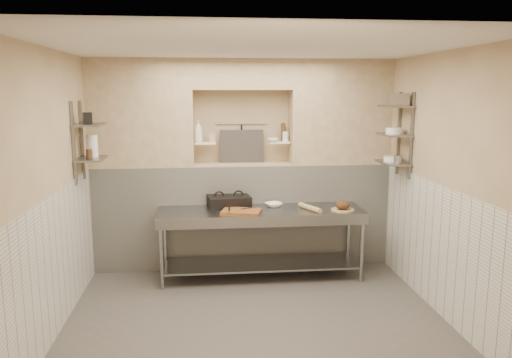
{
  "coord_description": "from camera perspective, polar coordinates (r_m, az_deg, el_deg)",
  "views": [
    {
      "loc": [
        -0.51,
        -4.93,
        2.38
      ],
      "look_at": [
        0.1,
        0.9,
        1.35
      ],
      "focal_mm": 35.0,
      "sensor_mm": 36.0,
      "label": 1
    }
  ],
  "objects": [
    {
      "name": "wainscot_left",
      "position": [
        5.41,
        -21.74,
        -8.85
      ],
      "size": [
        0.02,
        3.9,
        1.4
      ],
      "primitive_type": "cube",
      "color": "silver",
      "rests_on": "floor"
    },
    {
      "name": "bowl_right",
      "position": [
        6.5,
        15.31,
        2.24
      ],
      "size": [
        0.21,
        0.21,
        0.06
      ],
      "primitive_type": "cylinder",
      "color": "white",
      "rests_on": "wall_shelf_right_lower"
    },
    {
      "name": "bread_board",
      "position": [
        6.39,
        9.86,
        -3.49
      ],
      "size": [
        0.29,
        0.29,
        0.02
      ],
      "primitive_type": "cylinder",
      "color": "tan",
      "rests_on": "prep_table"
    },
    {
      "name": "panini_press",
      "position": [
        6.49,
        -3.12,
        -2.56
      ],
      "size": [
        0.58,
        0.45,
        0.15
      ],
      "rotation": [
        0.0,
        0.0,
        0.13
      ],
      "color": "black",
      "rests_on": "prep_table"
    },
    {
      "name": "rolling_pin",
      "position": [
        6.35,
        6.17,
        -3.28
      ],
      "size": [
        0.23,
        0.41,
        0.06
      ],
      "primitive_type": "cylinder",
      "rotation": [
        1.57,
        0.0,
        0.43
      ],
      "color": "tan",
      "rests_on": "prep_table"
    },
    {
      "name": "splash_panel",
      "position": [
        6.84,
        -1.62,
        3.75
      ],
      "size": [
        0.6,
        0.08,
        0.45
      ],
      "primitive_type": "cube",
      "rotation": [
        -0.14,
        0.0,
        0.0
      ],
      "color": "#383330",
      "rests_on": "alcove_sill"
    },
    {
      "name": "condiment_c",
      "position": [
        6.78,
        3.38,
        4.87
      ],
      "size": [
        0.08,
        0.08,
        0.13
      ],
      "primitive_type": "cylinder",
      "color": "white",
      "rests_on": "alcove_shelf_right"
    },
    {
      "name": "wall_shelf_left_lower",
      "position": [
        6.17,
        -18.34,
        2.2
      ],
      "size": [
        0.3,
        0.5,
        0.02
      ],
      "primitive_type": "cube",
      "color": "slate",
      "rests_on": "wall_left"
    },
    {
      "name": "bottle_soap",
      "position": [
        6.68,
        -6.62,
        5.45
      ],
      "size": [
        0.15,
        0.15,
        0.3
      ],
      "primitive_type": "imported",
      "rotation": [
        0.0,
        0.0,
        -0.34
      ],
      "color": "white",
      "rests_on": "alcove_shelf_left"
    },
    {
      "name": "wall_front",
      "position": [
        3.13,
        3.78,
        -8.31
      ],
      "size": [
        4.0,
        0.1,
        2.8
      ],
      "primitive_type": "cube",
      "color": "tan",
      "rests_on": "ground"
    },
    {
      "name": "canister_right",
      "position": [
        6.33,
        15.92,
        2.18
      ],
      "size": [
        0.1,
        0.1,
        0.1
      ],
      "primitive_type": "cylinder",
      "color": "gray",
      "rests_on": "wall_shelf_right_lower"
    },
    {
      "name": "hanging_steel",
      "position": [
        6.87,
        -1.66,
        4.96
      ],
      "size": [
        0.02,
        0.02,
        0.3
      ],
      "primitive_type": "cylinder",
      "color": "black",
      "rests_on": "utensil_rail"
    },
    {
      "name": "wall_left",
      "position": [
        5.26,
        -22.86,
        -1.57
      ],
      "size": [
        0.1,
        3.9,
        2.8
      ],
      "primitive_type": "cube",
      "color": "tan",
      "rests_on": "ground"
    },
    {
      "name": "knife_blade",
      "position": [
        6.23,
        -0.73,
        -3.32
      ],
      "size": [
        0.23,
        0.13,
        0.01
      ],
      "primitive_type": "cube",
      "rotation": [
        0.0,
        0.0,
        0.44
      ],
      "color": "gray",
      "rests_on": "cutting_board"
    },
    {
      "name": "wall_shelf_right_lower",
      "position": [
        6.48,
        15.38,
        1.81
      ],
      "size": [
        0.3,
        0.5,
        0.02
      ],
      "primitive_type": "cube",
      "color": "slate",
      "rests_on": "wall_right"
    },
    {
      "name": "jug_left",
      "position": [
        6.25,
        -18.22,
        3.63
      ],
      "size": [
        0.13,
        0.13,
        0.26
      ],
      "primitive_type": "cylinder",
      "color": "white",
      "rests_on": "wall_shelf_left_lower"
    },
    {
      "name": "wall_back",
      "position": [
        7.02,
        -1.71,
        1.94
      ],
      "size": [
        4.0,
        0.1,
        2.8
      ],
      "primitive_type": "cube",
      "color": "tan",
      "rests_on": "ground"
    },
    {
      "name": "condiment_a",
      "position": [
        6.82,
        3.23,
        5.17
      ],
      "size": [
        0.05,
        0.05,
        0.2
      ],
      "primitive_type": "cylinder",
      "color": "#412B19",
      "rests_on": "alcove_shelf_right"
    },
    {
      "name": "jar_alcove",
      "position": [
        6.71,
        -5.03,
        4.72
      ],
      "size": [
        0.08,
        0.08,
        0.12
      ],
      "primitive_type": "cube",
      "color": "tan",
      "rests_on": "alcove_shelf_left"
    },
    {
      "name": "wall_right",
      "position": [
        5.64,
        21.17,
        -0.72
      ],
      "size": [
        0.1,
        3.9,
        2.8
      ],
      "primitive_type": "cube",
      "color": "tan",
      "rests_on": "ground"
    },
    {
      "name": "basket_right",
      "position": [
        6.35,
        15.96,
        8.74
      ],
      "size": [
        0.2,
        0.24,
        0.15
      ],
      "primitive_type": "cube",
      "rotation": [
        0.0,
        0.0,
        0.04
      ],
      "color": "gray",
      "rests_on": "wall_shelf_right_upper"
    },
    {
      "name": "cutting_board",
      "position": [
        6.15,
        -1.69,
        -3.76
      ],
      "size": [
        0.54,
        0.44,
        0.04
      ],
      "primitive_type": "cube",
      "rotation": [
        0.0,
        0.0,
        -0.26
      ],
      "color": "brown",
      "rests_on": "prep_table"
    },
    {
      "name": "alcove_shelf_left",
      "position": [
        6.71,
        -5.83,
        4.11
      ],
      "size": [
        0.28,
        0.16,
        0.02
      ],
      "primitive_type": "cube",
      "color": "white",
      "rests_on": "backwall_lower"
    },
    {
      "name": "backwall_pillar_left",
      "position": [
        6.73,
        -12.99,
        7.34
      ],
      "size": [
        1.35,
        0.4,
        1.4
      ],
      "primitive_type": "cube",
      "color": "tan",
      "rests_on": "backwall_lower"
    },
    {
      "name": "bowl_right_mid",
      "position": [
        6.45,
        15.52,
        5.35
      ],
      "size": [
        0.21,
        0.21,
        0.08
      ],
      "primitive_type": "cylinder",
      "color": "white",
      "rests_on": "wall_shelf_right_mid"
    },
    {
      "name": "wainscot_right",
      "position": [
        5.78,
        20.2,
        -7.57
      ],
      "size": [
        0.02,
        3.9,
        1.4
      ],
      "primitive_type": "cube",
      "color": "silver",
      "rests_on": "floor"
    },
    {
      "name": "floor",
      "position": [
        5.52,
        -0.03,
        -16.15
      ],
      "size": [
        4.0,
        3.9,
        0.1
      ],
      "primitive_type": "cube",
      "color": "#4F4A46",
      "rests_on": "ground"
    },
    {
      "name": "shelf_rail_left_a",
      "position": [
        6.38,
        -19.24,
        4.19
      ],
      "size": [
        0.03,
        0.03,
        0.95
      ],
      "primitive_type": "cube",
      "color": "slate",
      "rests_on": "wall_left"
    },
    {
      "name": "shelf_rail_right_a",
      "position": [
        6.68,
        15.99,
        5.04
      ],
      "size": [
        0.03,
        0.03,
        1.05
      ],
      "primitive_type": "cube",
      "color": "slate",
      "rests_on": "wall_right"
    },
    {
      "name": "wall_shelf_right_upper",
      "position": [
        6.43,
        15.67,
        8.0
      ],
      "size": [
        0.3,
        0.5,
        0.03
      ],
      "primitive_type": "cube",
      "color": "slate",
      "rests_on": "wall_right"
    },
    {
      "name": "bread_loaf",
      "position": [
        6.38,
        9.88,
        -2.93
      ],
      "size": [
        0.18,
        0.18,
        0.11
      ],
      "primitive_type": "ellipsoid",
      "color": "#4C2D19",
      "rests_on": "bread_board"
    },
    {
      "name": "shelf_rail_left_b",
      "position": [
        5.99,
        -20.11,
        3.8
      ],
      "size": [
        0.03,
        0.03,
        0.95
      ],
      "primitive_type": "cube",
      "color": "slate",
      "rests_on": "wall_left"
    },
    {
      "name": "jar_left",
      "position": [
        6.09,
        -18.52,
        2.74
      ],
      "size": [
        0.07,
        0.07,
        0.11
      ],
      "primitive_type": "cylinder",
      "color": "#412B19",
      "rests_on": "wall_shelf_left_lower"
    },
    {
      "name": "backwall_header",
      "position": [
        6.7,
        -1.6,
        11.85
      ],
      "size": [
        1.3,
        0.4,
        0.4
      ],
      "primitive_type": "cube",
      "color": "tan",
      "rests_on": "backwall_lower"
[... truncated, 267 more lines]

